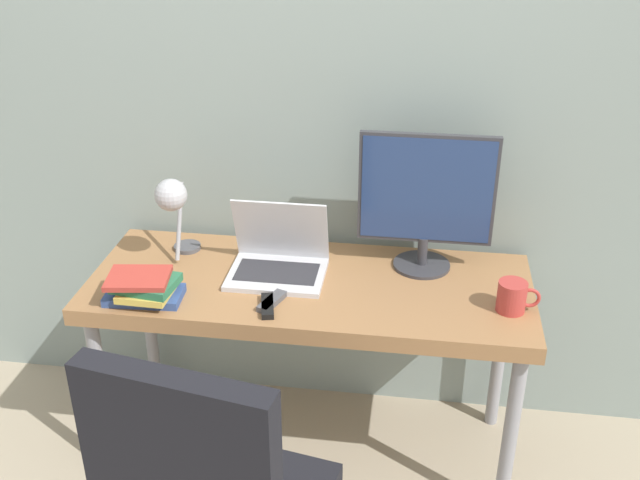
% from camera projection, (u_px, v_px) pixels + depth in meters
% --- Properties ---
extents(wall_back, '(8.00, 0.05, 2.60)m').
position_uv_depth(wall_back, '(324.00, 99.00, 2.70)').
color(wall_back, gray).
rests_on(wall_back, ground_plane).
extents(desk, '(1.55, 0.61, 0.75)m').
position_uv_depth(desk, '(310.00, 298.00, 2.66)').
color(desk, '#996B42').
rests_on(desk, ground_plane).
extents(laptop, '(0.34, 0.26, 0.27)m').
position_uv_depth(laptop, '(278.00, 259.00, 2.65)').
color(laptop, silver).
rests_on(laptop, desk).
extents(monitor, '(0.47, 0.21, 0.50)m').
position_uv_depth(monitor, '(426.00, 198.00, 2.60)').
color(monitor, '#333338').
rests_on(monitor, desk).
extents(desk_lamp, '(0.11, 0.23, 0.33)m').
position_uv_depth(desk_lamp, '(173.00, 201.00, 2.63)').
color(desk_lamp, '#4C4C51').
rests_on(desk_lamp, desk).
extents(book_stack, '(0.26, 0.19, 0.10)m').
position_uv_depth(book_stack, '(144.00, 288.00, 2.49)').
color(book_stack, '#334C8C').
rests_on(book_stack, desk).
extents(tv_remote, '(0.07, 0.14, 0.02)m').
position_uv_depth(tv_remote, '(267.00, 306.00, 2.46)').
color(tv_remote, black).
rests_on(tv_remote, desk).
extents(media_remote, '(0.08, 0.14, 0.02)m').
position_uv_depth(media_remote, '(272.00, 301.00, 2.49)').
color(media_remote, '#4C4C51').
rests_on(media_remote, desk).
extents(mug, '(0.14, 0.10, 0.10)m').
position_uv_depth(mug, '(513.00, 297.00, 2.43)').
color(mug, '#B23833').
rests_on(mug, desk).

